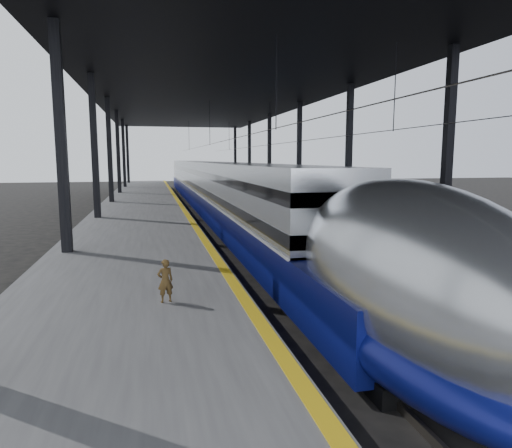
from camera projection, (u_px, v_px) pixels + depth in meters
name	position (u px, v px, depth m)	size (l,w,h in m)	color
ground	(254.00, 310.00, 13.11)	(160.00, 160.00, 0.00)	black
platform	(141.00, 215.00, 31.55)	(6.00, 80.00, 1.00)	#4C4C4F
yellow_strip	(182.00, 206.00, 32.10)	(0.30, 80.00, 0.01)	gold
rails	(254.00, 217.00, 33.39)	(6.52, 80.00, 0.16)	slate
canopy	(217.00, 89.00, 31.53)	(18.00, 75.00, 9.47)	black
tgv_train	(214.00, 190.00, 35.55)	(2.85, 65.20, 4.09)	#AEB1B5
second_train	(240.00, 181.00, 51.17)	(2.60, 56.05, 3.58)	navy
child	(165.00, 281.00, 10.60)	(0.37, 0.25, 1.03)	#4E381A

